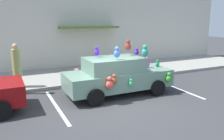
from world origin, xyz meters
The scene contains 8 objects.
ground_plane centered at (0.00, 0.00, 0.00)m, with size 60.00×60.00×0.00m, color #38383A.
sidewalk centered at (0.00, 5.00, 0.07)m, with size 24.00×4.00×0.15m, color gray.
storefront_building centered at (0.01, 7.14, 3.19)m, with size 24.00×1.25×6.40m.
parking_stripe_front centered at (3.49, 1.00, 0.00)m, with size 0.12×3.60×0.01m, color silver.
parking_stripe_rear centered at (-1.88, 1.00, 0.00)m, with size 0.12×3.60×0.01m, color silver.
plush_covered_car centered at (0.71, 1.25, 0.80)m, with size 4.34×2.04×2.21m.
teddy_bear_on_sidewalk centered at (-0.35, 3.43, 0.44)m, with size 0.33×0.27×0.63m.
pedestrian_near_shopfront centered at (-2.94, 3.62, 1.04)m, with size 0.35×0.35×1.89m.
Camera 1 is at (-3.49, -6.97, 3.07)m, focal length 37.46 mm.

